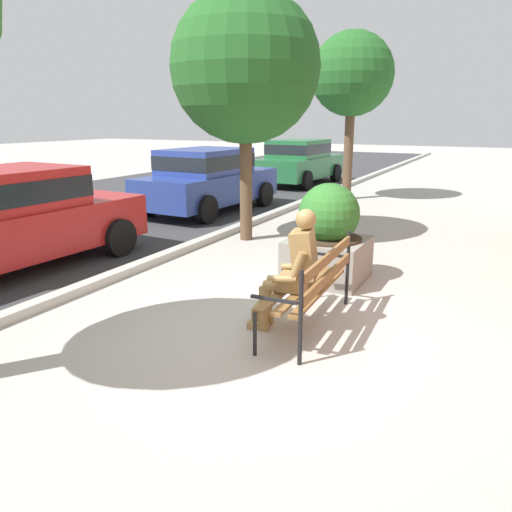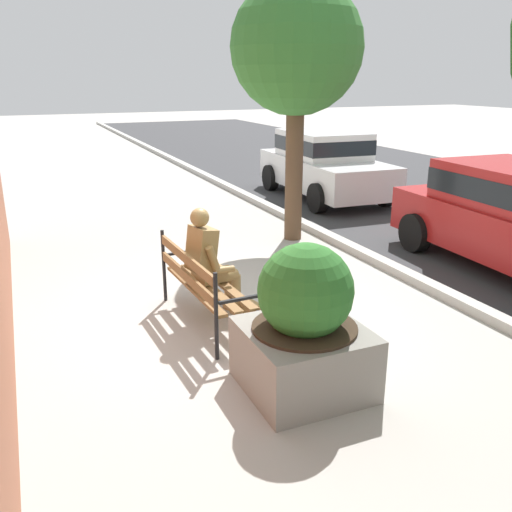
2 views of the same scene
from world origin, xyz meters
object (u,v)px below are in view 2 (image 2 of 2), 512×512
at_px(bronze_statue_seated, 213,265).
at_px(parked_car_white, 324,162).
at_px(concrete_planter, 304,326).
at_px(park_bench, 200,281).
at_px(street_tree_near_bench, 297,50).

xyz_separation_m(bronze_statue_seated, parked_car_white, (-5.56, 4.73, 0.17)).
height_order(bronze_statue_seated, concrete_planter, concrete_planter).
xyz_separation_m(park_bench, street_tree_near_bench, (-2.80, 2.65, 2.66)).
relative_size(park_bench, concrete_planter, 1.29).
distance_m(concrete_planter, street_tree_near_bench, 5.66).
distance_m(street_tree_near_bench, parked_car_white, 4.39).
bearing_deg(street_tree_near_bench, bronze_statue_seated, -42.43).
xyz_separation_m(street_tree_near_bench, parked_car_white, (-2.90, 2.30, -2.36)).
xyz_separation_m(bronze_statue_seated, concrete_planter, (1.87, 0.22, -0.04)).
bearing_deg(street_tree_near_bench, concrete_planter, -26.02).
bearing_deg(park_bench, parked_car_white, 139.03).
height_order(bronze_statue_seated, parked_car_white, parked_car_white).
xyz_separation_m(bronze_statue_seated, street_tree_near_bench, (-2.66, 2.43, 2.53)).
distance_m(park_bench, street_tree_near_bench, 4.68).
height_order(concrete_planter, parked_car_white, parked_car_white).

